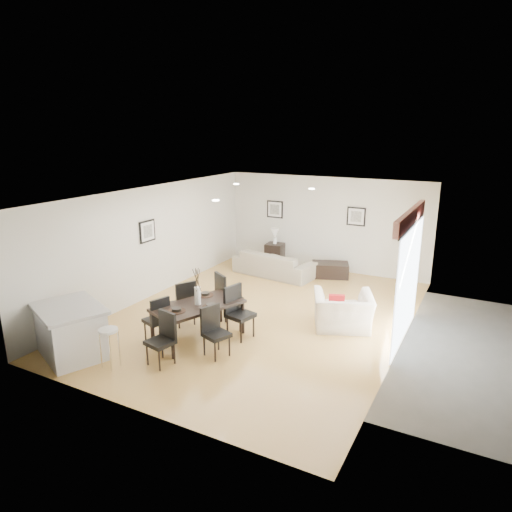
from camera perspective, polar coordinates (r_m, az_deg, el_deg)
The scene contains 26 objects.
ground at distance 10.20m, azimuth 0.76°, elevation -7.46°, with size 8.00×8.00×0.00m, color tan.
wall_back at distance 13.34m, azimuth 8.65°, elevation 3.99°, with size 6.00×0.04×2.70m, color silver.
wall_front at distance 6.65m, azimuth -15.30°, elevation -8.46°, with size 6.00×0.04×2.70m, color silver.
wall_left at distance 11.38m, azimuth -12.79°, elevation 1.78°, with size 0.04×8.00×2.70m, color silver.
wall_right at distance 8.86m, azimuth 18.35°, elevation -2.60°, with size 0.04×8.00×2.70m, color silver.
ceiling at distance 9.47m, azimuth 0.81°, elevation 7.74°, with size 6.00×8.00×0.02m, color white.
sofa at distance 12.83m, azimuth 2.26°, elevation -0.96°, with size 2.30×0.90×0.67m, color gray.
armchair at distance 9.61m, azimuth 10.79°, elevation -6.79°, with size 1.17×1.02×0.76m, color silver.
dining_table at distance 8.97m, azimuth -7.25°, elevation -6.42°, with size 1.44×1.94×0.72m.
dining_chair_wnear at distance 9.04m, azimuth -12.15°, elevation -7.44°, with size 0.52×0.52×0.91m.
dining_chair_wfar at distance 9.64m, azimuth -8.94°, elevation -5.55°, with size 0.60×0.60×0.98m.
dining_chair_enear at distance 8.39m, azimuth -5.31°, elevation -8.97°, with size 0.53×0.53×0.93m.
dining_chair_efar at distance 9.04m, azimuth -2.39°, elevation -6.59°, with size 0.56×0.56×1.04m.
dining_chair_head at distance 8.23m, azimuth -11.48°, elevation -9.69°, with size 0.50×0.50×0.94m.
dining_chair_foot at distance 9.86m, azimuth -3.86°, elevation -4.70°, with size 0.64×0.64×1.04m.
vase at distance 8.83m, azimuth -7.34°, elevation -4.04°, with size 0.79×1.29×0.73m.
coffee_table at distance 12.90m, azimuth 9.24°, elevation -1.71°, with size 1.00×0.60×0.40m, color black.
side_table at distance 13.79m, azimuth 2.36°, elevation 0.20°, with size 0.50×0.50×0.67m, color black.
table_lamp at distance 13.63m, azimuth 2.39°, elevation 2.77°, with size 0.24×0.24×0.46m.
cushion at distance 9.47m, azimuth 10.03°, elevation -5.72°, with size 0.32×0.10×0.32m, color #AB1618.
kitchen_island at distance 8.99m, azimuth -22.12°, elevation -8.65°, with size 1.65×1.49×0.95m.
bar_stool at distance 8.28m, azimuth -17.95°, elevation -9.31°, with size 0.33×0.33×0.71m.
framed_print_back_left at distance 13.85m, azimuth 2.38°, elevation 5.85°, with size 0.52×0.04×0.52m.
framed_print_back_right at distance 12.99m, azimuth 12.42°, elevation 4.85°, with size 0.52×0.04×0.52m.
framed_print_left_wall at distance 11.15m, azimuth -13.43°, elevation 3.04°, with size 0.04×0.52×0.52m.
sliding_door at distance 9.06m, azimuth 18.58°, elevation -0.14°, with size 0.12×2.70×2.57m.
Camera 1 is at (4.26, -8.36, 4.00)m, focal length 32.00 mm.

